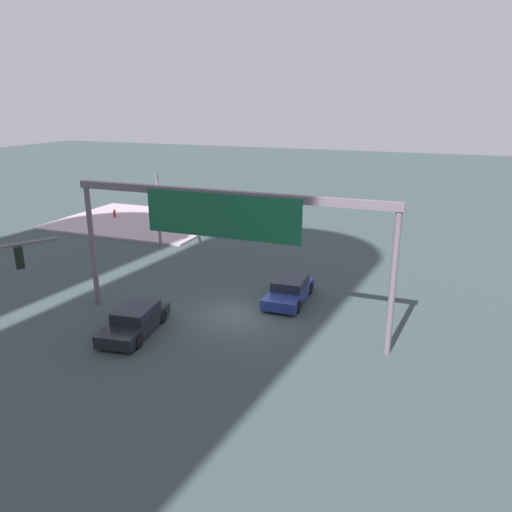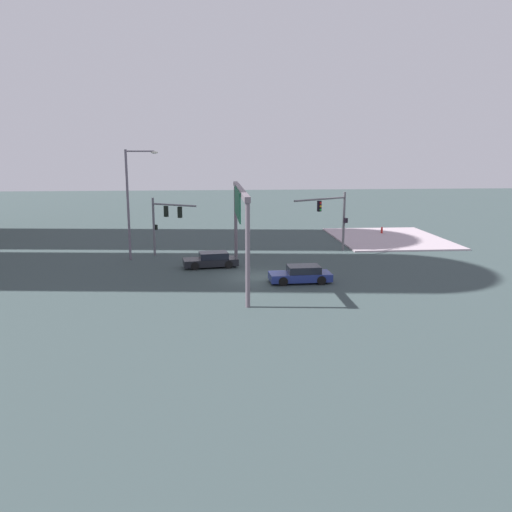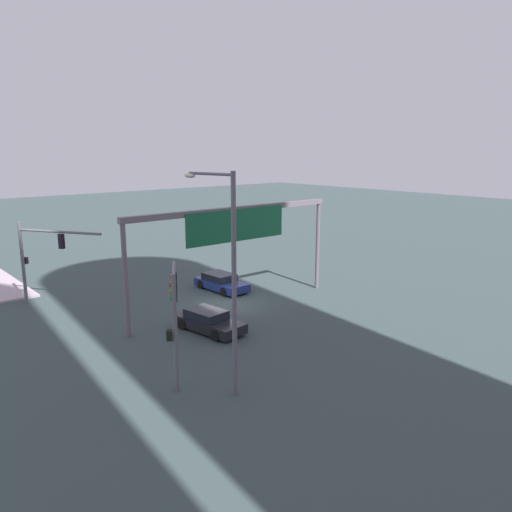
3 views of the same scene
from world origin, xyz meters
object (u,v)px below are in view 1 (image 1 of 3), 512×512
sedan_car_approaching (289,290)px  sedan_car_waiting_far (135,321)px  traffic_signal_near_corner (158,203)px  fire_hydrant_on_curb (115,213)px

sedan_car_approaching → sedan_car_waiting_far: bearing=-43.3°
traffic_signal_near_corner → sedan_car_waiting_far: 12.76m
fire_hydrant_on_curb → traffic_signal_near_corner: bearing=141.3°
sedan_car_approaching → sedan_car_waiting_far: (5.58, 6.34, -0.00)m
sedan_car_approaching → fire_hydrant_on_curb: (20.76, -12.58, -0.09)m
traffic_signal_near_corner → sedan_car_waiting_far: bearing=-6.2°
traffic_signal_near_corner → sedan_car_approaching: (-11.02, 4.77, -3.10)m
sedan_car_approaching → traffic_signal_near_corner: bearing=-115.4°
traffic_signal_near_corner → fire_hydrant_on_curb: size_ratio=7.82×
sedan_car_approaching → fire_hydrant_on_curb: 24.27m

